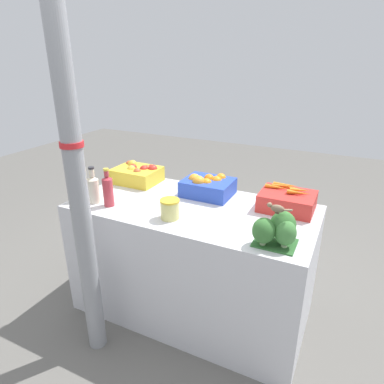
{
  "coord_description": "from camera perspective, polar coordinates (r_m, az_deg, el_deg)",
  "views": [
    {
      "loc": [
        0.91,
        -1.86,
        1.78
      ],
      "look_at": [
        0.0,
        0.0,
        0.94
      ],
      "focal_mm": 32.0,
      "sensor_mm": 36.0,
      "label": 1
    }
  ],
  "objects": [
    {
      "name": "sparrow_bird",
      "position": [
        1.79,
        13.94,
        -2.63
      ],
      "size": [
        0.14,
        0.04,
        0.05
      ],
      "rotation": [
        0.0,
        0.0,
        3.09
      ],
      "color": "#4C3D2D",
      "rests_on": "broccoli_pile"
    },
    {
      "name": "juice_bottle_ruby",
      "position": [
        2.3,
        -13.82,
        0.31
      ],
      "size": [
        0.07,
        0.07,
        0.26
      ],
      "color": "#B2333D",
      "rests_on": "market_table"
    },
    {
      "name": "market_table",
      "position": [
        2.48,
        0.0,
        -11.26
      ],
      "size": [
        1.61,
        0.79,
        0.84
      ],
      "primitive_type": "cube",
      "color": "silver",
      "rests_on": "ground_plane"
    },
    {
      "name": "juice_bottle_golden",
      "position": [
        2.45,
        -17.89,
        1.24
      ],
      "size": [
        0.08,
        0.08,
        0.28
      ],
      "color": "gold",
      "rests_on": "market_table"
    },
    {
      "name": "pickle_jar",
      "position": [
        2.09,
        -3.71,
        -2.83
      ],
      "size": [
        0.12,
        0.12,
        0.12
      ],
      "color": "#D1CC75",
      "rests_on": "market_table"
    },
    {
      "name": "orange_crate",
      "position": [
        2.43,
        2.6,
        1.02
      ],
      "size": [
        0.34,
        0.28,
        0.16
      ],
      "color": "#2847B7",
      "rests_on": "market_table"
    },
    {
      "name": "ground_plane",
      "position": [
        2.73,
        0.0,
        -18.67
      ],
      "size": [
        10.0,
        10.0,
        0.0
      ],
      "primitive_type": "plane",
      "color": "#605E59"
    },
    {
      "name": "carrot_crate",
      "position": [
        2.29,
        15.59,
        -1.36
      ],
      "size": [
        0.34,
        0.28,
        0.14
      ],
      "color": "red",
      "rests_on": "market_table"
    },
    {
      "name": "juice_bottle_cloudy",
      "position": [
        2.38,
        -16.11,
        0.62
      ],
      "size": [
        0.08,
        0.08,
        0.25
      ],
      "color": "beige",
      "rests_on": "market_table"
    },
    {
      "name": "support_pole",
      "position": [
        1.91,
        -19.11,
        5.05
      ],
      "size": [
        0.12,
        0.12,
        2.53
      ],
      "color": "gray",
      "rests_on": "ground_plane"
    },
    {
      "name": "apple_crate",
      "position": [
        2.72,
        -9.05,
        3.04
      ],
      "size": [
        0.34,
        0.28,
        0.15
      ],
      "color": "gold",
      "rests_on": "market_table"
    },
    {
      "name": "broccoli_pile",
      "position": [
        1.84,
        14.05,
        -6.1
      ],
      "size": [
        0.22,
        0.2,
        0.18
      ],
      "color": "#2D602D",
      "rests_on": "market_table"
    }
  ]
}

